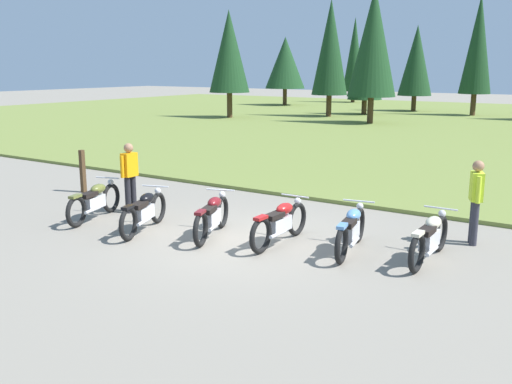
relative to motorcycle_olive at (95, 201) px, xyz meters
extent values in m
plane|color=gray|center=(3.74, 0.44, -0.44)|extent=(140.00, 140.00, 0.00)
cube|color=olive|center=(3.74, 26.38, -0.39)|extent=(80.00, 44.00, 0.10)
cylinder|color=#47331E|center=(0.52, 33.44, 0.36)|extent=(0.36, 0.36, 1.60)
cone|color=#193D1E|center=(0.52, 33.44, 4.50)|extent=(2.15, 2.15, 6.66)
cylinder|color=#47331E|center=(-12.67, 22.66, 0.45)|extent=(0.36, 0.36, 1.78)
cone|color=#193D1E|center=(-12.67, 22.66, 3.99)|extent=(2.67, 2.67, 5.30)
cylinder|color=#47331E|center=(-12.83, 43.00, 0.14)|extent=(0.36, 0.36, 1.16)
cone|color=#193D1E|center=(-12.83, 43.00, 4.15)|extent=(2.03, 2.03, 6.85)
cylinder|color=#47331E|center=(-7.53, 27.13, 0.35)|extent=(0.36, 0.36, 1.57)
cone|color=#193D1E|center=(-7.53, 27.13, 4.28)|extent=(2.42, 2.42, 6.28)
cylinder|color=#47331E|center=(-16.13, 35.75, 0.35)|extent=(0.36, 0.36, 1.57)
cone|color=#193D1E|center=(-16.13, 35.75, 3.35)|extent=(3.49, 3.49, 4.44)
cylinder|color=#47331E|center=(-3.27, 24.11, 0.41)|extent=(0.36, 0.36, 1.69)
cone|color=#193D1E|center=(-3.27, 24.11, 4.43)|extent=(2.86, 2.86, 6.36)
cylinder|color=#47331E|center=(-6.23, 30.18, 0.14)|extent=(0.36, 0.36, 1.16)
cone|color=#193D1E|center=(-6.23, 30.18, 3.04)|extent=(2.44, 2.44, 4.64)
cylinder|color=#47331E|center=(-4.27, 35.16, 0.21)|extent=(0.36, 0.36, 1.29)
cone|color=#193D1E|center=(-4.27, 35.16, 3.47)|extent=(2.55, 2.55, 5.24)
torus|color=black|center=(-0.19, 0.66, -0.09)|extent=(0.29, 0.70, 0.70)
torus|color=black|center=(0.19, -0.69, -0.09)|extent=(0.29, 0.70, 0.70)
cube|color=silver|center=(0.00, -0.01, -0.04)|extent=(0.37, 0.67, 0.28)
ellipsoid|color=brown|center=(-0.05, 0.16, 0.24)|extent=(0.38, 0.53, 0.22)
cube|color=black|center=(0.06, -0.22, 0.18)|extent=(0.34, 0.52, 0.10)
cube|color=brown|center=(0.19, -0.69, 0.25)|extent=(0.22, 0.35, 0.06)
cylinder|color=silver|center=(-0.16, 0.56, 0.42)|extent=(0.61, 0.20, 0.03)
sphere|color=silver|center=(-0.19, 0.68, 0.29)|extent=(0.14, 0.14, 0.14)
cylinder|color=silver|center=(0.22, -0.26, -0.14)|extent=(0.22, 0.55, 0.07)
torus|color=black|center=(1.42, 0.56, -0.09)|extent=(0.32, 0.70, 0.70)
torus|color=black|center=(1.86, -0.77, -0.09)|extent=(0.32, 0.70, 0.70)
cube|color=silver|center=(1.64, -0.10, -0.04)|extent=(0.39, 0.67, 0.28)
ellipsoid|color=black|center=(1.59, 0.07, 0.24)|extent=(0.40, 0.54, 0.22)
cube|color=black|center=(1.71, -0.31, 0.18)|extent=(0.36, 0.52, 0.10)
cube|color=black|center=(1.86, -0.77, 0.25)|extent=(0.23, 0.35, 0.06)
cylinder|color=silver|center=(1.45, 0.47, 0.42)|extent=(0.60, 0.23, 0.03)
sphere|color=silver|center=(1.42, 0.58, 0.29)|extent=(0.14, 0.14, 0.14)
cylinder|color=silver|center=(1.87, -0.34, -0.14)|extent=(0.24, 0.54, 0.07)
torus|color=black|center=(2.85, 1.04, -0.09)|extent=(0.33, 0.69, 0.70)
torus|color=black|center=(3.32, -0.28, -0.09)|extent=(0.33, 0.69, 0.70)
cube|color=silver|center=(3.08, 0.38, -0.04)|extent=(0.40, 0.67, 0.28)
ellipsoid|color=maroon|center=(3.02, 0.55, 0.24)|extent=(0.41, 0.54, 0.22)
cube|color=black|center=(3.16, 0.18, 0.18)|extent=(0.37, 0.53, 0.10)
cube|color=maroon|center=(3.32, -0.28, 0.25)|extent=(0.24, 0.35, 0.06)
cylinder|color=silver|center=(2.88, 0.95, 0.42)|extent=(0.60, 0.24, 0.03)
sphere|color=silver|center=(2.84, 1.06, 0.29)|extent=(0.14, 0.14, 0.14)
cylinder|color=silver|center=(3.32, 0.15, -0.14)|extent=(0.25, 0.54, 0.07)
torus|color=black|center=(4.50, 1.42, -0.09)|extent=(0.11, 0.70, 0.70)
torus|color=black|center=(4.51, 0.02, -0.09)|extent=(0.11, 0.70, 0.70)
cube|color=silver|center=(4.50, 0.72, -0.04)|extent=(0.21, 0.64, 0.28)
ellipsoid|color=#AD1919|center=(4.50, 0.90, 0.24)|extent=(0.27, 0.48, 0.22)
cube|color=black|center=(4.51, 0.50, 0.18)|extent=(0.23, 0.48, 0.10)
cube|color=#AD1919|center=(4.51, 0.02, 0.25)|extent=(0.14, 0.32, 0.06)
cylinder|color=silver|center=(4.50, 1.32, 0.42)|extent=(0.62, 0.04, 0.03)
sphere|color=silver|center=(4.50, 1.44, 0.29)|extent=(0.14, 0.14, 0.14)
cylinder|color=silver|center=(4.65, 0.42, -0.14)|extent=(0.08, 0.55, 0.07)
torus|color=black|center=(5.75, 1.71, -0.09)|extent=(0.23, 0.71, 0.70)
torus|color=black|center=(6.01, 0.33, -0.09)|extent=(0.23, 0.71, 0.70)
cube|color=silver|center=(5.88, 1.02, -0.04)|extent=(0.32, 0.67, 0.28)
ellipsoid|color=#598CC6|center=(5.85, 1.20, 0.24)|extent=(0.35, 0.52, 0.22)
cube|color=black|center=(5.92, 0.80, 0.18)|extent=(0.31, 0.51, 0.10)
cube|color=#598CC6|center=(6.01, 0.33, 0.25)|extent=(0.20, 0.34, 0.06)
cylinder|color=silver|center=(5.77, 1.61, 0.42)|extent=(0.61, 0.15, 0.03)
sphere|color=silver|center=(5.75, 1.73, 0.29)|extent=(0.14, 0.14, 0.14)
cylinder|color=silver|center=(6.08, 0.75, -0.14)|extent=(0.17, 0.55, 0.07)
torus|color=black|center=(7.27, 2.01, -0.09)|extent=(0.10, 0.70, 0.70)
torus|color=black|center=(7.27, 0.61, -0.09)|extent=(0.10, 0.70, 0.70)
cube|color=silver|center=(7.27, 1.31, -0.04)|extent=(0.20, 0.64, 0.28)
ellipsoid|color=beige|center=(7.27, 1.49, 0.24)|extent=(0.26, 0.48, 0.22)
cube|color=black|center=(7.27, 1.09, 0.18)|extent=(0.22, 0.48, 0.10)
cube|color=beige|center=(7.27, 0.61, 0.25)|extent=(0.14, 0.32, 0.06)
cylinder|color=silver|center=(7.27, 1.91, 0.42)|extent=(0.62, 0.03, 0.03)
sphere|color=silver|center=(7.27, 2.03, 0.29)|extent=(0.14, 0.14, 0.14)
cylinder|color=silver|center=(7.41, 1.01, -0.14)|extent=(0.07, 0.55, 0.07)
cylinder|color=#2D2D38|center=(7.71, 2.73, 0.00)|extent=(0.14, 0.14, 0.88)
cylinder|color=#2D2D38|center=(7.65, 2.90, 0.00)|extent=(0.14, 0.14, 0.88)
cube|color=#C6E52D|center=(7.68, 2.82, 0.72)|extent=(0.34, 0.42, 0.56)
sphere|color=#9E7051|center=(7.68, 2.82, 1.12)|extent=(0.22, 0.22, 0.22)
cylinder|color=#C6E52D|center=(7.76, 2.60, 0.70)|extent=(0.09, 0.09, 0.52)
cylinder|color=#C6E52D|center=(7.60, 3.03, 0.70)|extent=(0.09, 0.09, 0.52)
cylinder|color=black|center=(0.21, 0.83, 0.00)|extent=(0.14, 0.14, 0.88)
cylinder|color=black|center=(0.21, 1.01, 0.00)|extent=(0.14, 0.14, 0.88)
cube|color=orange|center=(0.21, 0.92, 0.72)|extent=(0.22, 0.36, 0.56)
sphere|color=#9E7051|center=(0.21, 0.92, 1.12)|extent=(0.22, 0.22, 0.22)
cylinder|color=orange|center=(0.22, 0.69, 0.70)|extent=(0.09, 0.09, 0.52)
cylinder|color=orange|center=(0.21, 1.15, 0.70)|extent=(0.09, 0.09, 0.52)
cube|color=#47331E|center=(-2.53, 1.80, 0.16)|extent=(0.12, 0.12, 1.19)
camera|label=1|loc=(10.08, -8.57, 2.98)|focal=40.15mm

